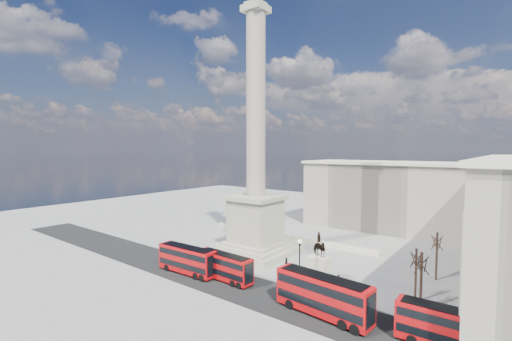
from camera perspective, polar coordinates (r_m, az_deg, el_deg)
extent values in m
plane|color=gray|center=(63.94, -2.86, -14.30)|extent=(180.00, 180.00, 0.00)
cube|color=black|center=(53.78, -5.86, -17.83)|extent=(120.00, 9.00, 0.01)
cube|color=#ACA78F|center=(67.50, -0.03, -12.89)|extent=(14.00, 14.00, 1.00)
cube|color=#ACA78F|center=(67.29, -0.03, -12.28)|extent=(12.00, 12.00, 0.50)
cube|color=#ACA78F|center=(67.16, -0.03, -11.86)|extent=(10.00, 10.00, 0.50)
cube|color=#ACA78F|center=(66.16, -0.03, -8.31)|extent=(8.00, 8.00, 8.00)
cube|color=#ACA78F|center=(65.40, -0.03, -4.54)|extent=(9.00, 9.00, 0.80)
cylinder|color=#A39787|center=(65.28, -0.03, 10.76)|extent=(3.60, 3.60, 34.00)
cube|color=#ACA78F|center=(69.73, -0.03, 25.27)|extent=(4.20, 4.20, 1.20)
cube|color=#ACA78F|center=(70.07, -0.03, 25.95)|extent=(3.20, 3.20, 0.60)
cube|color=beige|center=(76.18, 5.12, -10.95)|extent=(40.00, 0.60, 1.10)
cube|color=beige|center=(89.22, 24.69, -4.26)|extent=(50.00, 16.00, 16.00)
cube|color=beige|center=(88.53, 24.83, 1.08)|extent=(51.00, 17.00, 0.60)
cube|color=#B2090B|center=(56.71, -11.41, -14.30)|extent=(10.65, 2.85, 3.89)
cube|color=black|center=(56.92, -11.40, -14.97)|extent=(10.23, 2.90, 0.86)
cube|color=black|center=(56.40, -11.42, -13.30)|extent=(10.23, 2.90, 0.86)
cube|color=black|center=(56.14, -11.44, -12.38)|extent=(9.59, 2.57, 0.06)
cylinder|color=black|center=(59.71, -13.77, -15.18)|extent=(1.16, 2.56, 1.06)
cylinder|color=black|center=(55.27, -9.19, -16.67)|extent=(1.16, 2.56, 1.06)
cylinder|color=black|center=(54.45, -8.19, -16.98)|extent=(1.16, 2.56, 1.06)
cube|color=#B2090B|center=(53.32, -5.34, -15.58)|extent=(9.94, 2.59, 3.63)
cube|color=black|center=(53.53, -5.33, -16.24)|extent=(9.55, 2.64, 0.81)
cube|color=black|center=(53.01, -5.34, -14.60)|extent=(9.55, 2.64, 0.81)
cube|color=black|center=(52.74, -5.35, -13.69)|extent=(8.94, 2.33, 0.05)
cylinder|color=black|center=(56.08, -7.78, -16.39)|extent=(1.07, 2.40, 0.99)
cylinder|color=black|center=(52.08, -3.07, -17.96)|extent=(1.07, 2.40, 0.99)
cylinder|color=black|center=(51.34, -2.04, -18.28)|extent=(1.07, 2.40, 0.99)
cube|color=#B2090B|center=(43.31, 11.07, -19.68)|extent=(12.00, 3.82, 4.34)
cube|color=black|center=(43.62, 11.05, -20.62)|extent=(11.54, 3.83, 0.97)
cube|color=black|center=(42.87, 11.09, -18.26)|extent=(11.54, 3.83, 0.97)
cube|color=black|center=(42.49, 11.10, -16.94)|extent=(10.80, 3.44, 0.06)
cylinder|color=black|center=(46.10, 6.65, -20.81)|extent=(1.45, 2.90, 1.18)
cylinder|color=black|center=(42.64, 15.12, -23.02)|extent=(1.45, 2.90, 1.18)
cylinder|color=black|center=(42.07, 16.97, -23.44)|extent=(1.45, 2.90, 1.18)
cube|color=#B2090B|center=(41.03, 29.94, -21.98)|extent=(10.28, 2.56, 3.77)
cube|color=black|center=(41.32, 29.91, -22.82)|extent=(9.87, 2.61, 0.84)
cube|color=black|center=(40.62, 29.99, -20.70)|extent=(9.87, 2.61, 0.84)
cube|color=black|center=(40.26, 30.03, -19.51)|extent=(9.25, 2.30, 0.06)
cylinder|color=black|center=(42.20, 24.88, -23.65)|extent=(1.08, 2.47, 1.02)
cylinder|color=black|center=(51.02, 7.24, -18.73)|extent=(0.48, 0.48, 0.54)
cylinder|color=black|center=(49.98, 7.27, -15.57)|extent=(0.17, 0.17, 6.49)
cylinder|color=black|center=(49.04, 7.30, -12.10)|extent=(0.32, 0.32, 0.32)
sphere|color=silver|center=(48.94, 7.30, -11.68)|extent=(0.61, 0.61, 0.61)
cube|color=beige|center=(53.54, 10.35, -17.71)|extent=(3.59, 2.69, 0.45)
cube|color=beige|center=(52.93, 10.37, -15.95)|extent=(2.87, 1.97, 3.94)
imported|color=black|center=(51.96, 10.41, -12.64)|extent=(3.15, 2.31, 2.42)
cylinder|color=black|center=(51.56, 10.43, -11.03)|extent=(0.45, 0.45, 1.08)
sphere|color=black|center=(51.38, 10.44, -10.22)|extent=(0.32, 0.32, 0.32)
cylinder|color=#332319|center=(50.27, 25.08, -15.50)|extent=(0.28, 0.28, 6.93)
cylinder|color=#332319|center=(48.02, 25.80, -16.27)|extent=(0.33, 0.33, 7.17)
cylinder|color=#332319|center=(59.32, 27.88, -12.50)|extent=(0.31, 0.31, 7.21)
imported|color=black|center=(52.05, 13.61, -17.52)|extent=(0.79, 0.61, 1.93)
imported|color=black|center=(44.27, 29.74, -22.07)|extent=(0.89, 0.77, 1.55)
imported|color=black|center=(58.46, 5.09, -15.08)|extent=(0.64, 1.16, 1.87)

